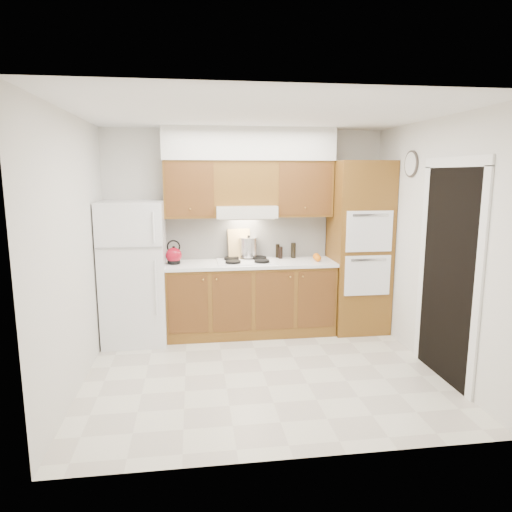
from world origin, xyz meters
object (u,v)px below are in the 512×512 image
at_px(fridge, 134,272).
at_px(kettle, 174,255).
at_px(stock_pot, 249,247).
at_px(oven_cabinet, 359,247).

distance_m(fridge, kettle, 0.51).
xyz_separation_m(kettle, stock_pot, (0.96, 0.21, 0.05)).
xyz_separation_m(oven_cabinet, kettle, (-2.37, 0.02, -0.05)).
xyz_separation_m(oven_cabinet, stock_pot, (-1.41, 0.22, -0.01)).
relative_size(fridge, stock_pot, 6.96).
height_order(kettle, stock_pot, stock_pot).
distance_m(fridge, oven_cabinet, 2.86).
bearing_deg(oven_cabinet, kettle, 179.61).
height_order(fridge, stock_pot, fridge).
bearing_deg(oven_cabinet, fridge, -179.30).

